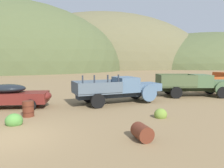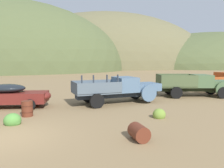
% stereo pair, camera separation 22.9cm
% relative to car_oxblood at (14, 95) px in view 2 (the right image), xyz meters
% --- Properties ---
extents(ground_plane, '(300.00, 300.00, 0.00)m').
position_rel_car_oxblood_xyz_m(ground_plane, '(1.06, -6.03, -0.82)').
color(ground_plane, olive).
extents(hill_distant, '(77.38, 59.93, 45.09)m').
position_rel_car_oxblood_xyz_m(hill_distant, '(-15.25, 62.97, -0.82)').
color(hill_distant, '#4C5633').
rests_on(hill_distant, ground).
extents(hill_far_right, '(93.37, 54.14, 47.26)m').
position_rel_car_oxblood_xyz_m(hill_far_right, '(22.01, 78.58, -0.82)').
color(hill_far_right, brown).
rests_on(hill_far_right, ground).
extents(hill_far_left, '(97.38, 65.07, 32.60)m').
position_rel_car_oxblood_xyz_m(hill_far_left, '(72.71, 77.16, -0.82)').
color(hill_far_left, '#4C5633').
rests_on(hill_far_left, ground).
extents(car_oxblood, '(4.95, 2.30, 1.57)m').
position_rel_car_oxblood_xyz_m(car_oxblood, '(0.00, 0.00, 0.00)').
color(car_oxblood, maroon).
rests_on(car_oxblood, ground).
extents(truck_chalk_blue, '(6.64, 3.22, 2.16)m').
position_rel_car_oxblood_xyz_m(truck_chalk_blue, '(7.46, 0.18, 0.20)').
color(truck_chalk_blue, '#262D39').
rests_on(truck_chalk_blue, ground).
extents(truck_weathered_green, '(6.54, 3.49, 1.91)m').
position_rel_car_oxblood_xyz_m(truck_weathered_green, '(14.65, 1.65, 0.21)').
color(truck_weathered_green, '#232B1B').
rests_on(truck_weathered_green, ground).
extents(truck_oxide_orange, '(6.15, 2.96, 1.89)m').
position_rel_car_oxblood_xyz_m(truck_oxide_orange, '(19.53, 4.67, 0.19)').
color(truck_oxide_orange, '#51220D').
rests_on(truck_oxide_orange, ground).
extents(oil_drum_foreground, '(0.64, 0.64, 0.86)m').
position_rel_car_oxblood_xyz_m(oil_drum_foreground, '(1.27, -2.58, -0.38)').
color(oil_drum_foreground, '#5B2819').
rests_on(oil_drum_foreground, ground).
extents(oil_drum_spare, '(0.70, 0.91, 0.62)m').
position_rel_car_oxblood_xyz_m(oil_drum_spare, '(6.16, -7.34, -0.50)').
color(oil_drum_spare, '#5B2819').
rests_on(oil_drum_spare, ground).
extents(bush_front_left, '(0.70, 0.66, 0.66)m').
position_rel_car_oxblood_xyz_m(bush_front_left, '(8.31, -4.37, -0.65)').
color(bush_front_left, olive).
rests_on(bush_front_left, ground).
extents(bush_front_right, '(0.60, 0.55, 0.46)m').
position_rel_car_oxblood_xyz_m(bush_front_right, '(11.82, 4.66, -0.70)').
color(bush_front_right, '#4C8438').
rests_on(bush_front_right, ground).
extents(bush_near_barrel, '(0.82, 0.73, 0.71)m').
position_rel_car_oxblood_xyz_m(bush_near_barrel, '(0.88, -4.10, -0.65)').
color(bush_near_barrel, '#4C8438').
rests_on(bush_near_barrel, ground).
extents(bush_between_trucks, '(0.76, 0.68, 0.82)m').
position_rel_car_oxblood_xyz_m(bush_between_trucks, '(9.10, 6.72, -0.61)').
color(bush_between_trucks, '#3D702D').
rests_on(bush_between_trucks, ground).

